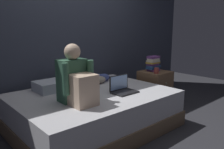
{
  "coord_description": "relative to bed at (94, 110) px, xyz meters",
  "views": [
    {
      "loc": [
        -1.88,
        -1.96,
        1.3
      ],
      "look_at": [
        -0.06,
        0.1,
        0.73
      ],
      "focal_mm": 36.05,
      "sensor_mm": 36.0,
      "label": 1
    }
  ],
  "objects": [
    {
      "name": "mug",
      "position": [
        1.17,
        -0.11,
        0.41
      ],
      "size": [
        0.08,
        0.08,
        0.09
      ],
      "primitive_type": "cylinder",
      "color": "#933833",
      "rests_on": "nightstand"
    },
    {
      "name": "person_sitting",
      "position": [
        -0.38,
        -0.19,
        0.5
      ],
      "size": [
        0.39,
        0.44,
        0.66
      ],
      "color": "#38664C",
      "rests_on": "bed"
    },
    {
      "name": "wall_back",
      "position": [
        0.2,
        0.9,
        1.11
      ],
      "size": [
        5.6,
        0.1,
        2.7
      ],
      "primitive_type": "cube",
      "color": "#383D4C",
      "rests_on": "ground_plane"
    },
    {
      "name": "pillow",
      "position": [
        -0.29,
        0.45,
        0.31
      ],
      "size": [
        0.56,
        0.36,
        0.13
      ],
      "primitive_type": "cube",
      "color": "silver",
      "rests_on": "bed"
    },
    {
      "name": "nightstand",
      "position": [
        1.3,
        0.01,
        0.06
      ],
      "size": [
        0.44,
        0.46,
        0.6
      ],
      "color": "brown",
      "rests_on": "ground_plane"
    },
    {
      "name": "bed",
      "position": [
        0.0,
        0.0,
        0.0
      ],
      "size": [
        2.0,
        1.5,
        0.48
      ],
      "color": "#7A6047",
      "rests_on": "ground_plane"
    },
    {
      "name": "laptop",
      "position": [
        0.29,
        -0.24,
        0.3
      ],
      "size": [
        0.32,
        0.23,
        0.22
      ],
      "color": "black",
      "rests_on": "bed"
    },
    {
      "name": "ground_plane",
      "position": [
        0.2,
        -0.3,
        -0.24
      ],
      "size": [
        8.0,
        8.0,
        0.0
      ],
      "primitive_type": "plane",
      "color": "#2D2D33"
    },
    {
      "name": "book_stack",
      "position": [
        1.29,
        0.06,
        0.48
      ],
      "size": [
        0.24,
        0.15,
        0.25
      ],
      "color": "#703D84",
      "rests_on": "nightstand"
    },
    {
      "name": "clothes_pile",
      "position": [
        0.44,
        0.41,
        0.3
      ],
      "size": [
        0.35,
        0.31,
        0.12
      ],
      "color": "#8E3D47",
      "rests_on": "bed"
    }
  ]
}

